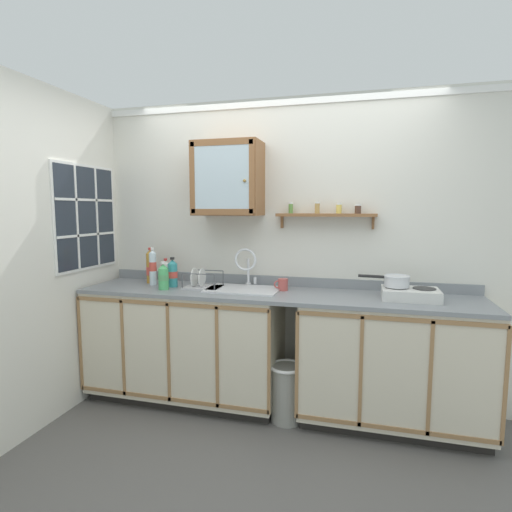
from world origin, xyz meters
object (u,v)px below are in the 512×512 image
bottle_juice_amber_0 (150,267)px  bottle_detergent_teal_2 (173,273)px  bottle_water_clear_3 (153,267)px  saucepan (396,281)px  wall_cabinet (228,179)px  bottle_opaque_white_1 (166,273)px  trash_bin (287,392)px  sink (244,292)px  bottle_soda_green_4 (163,277)px  mug (283,285)px  hot_plate_stove (410,294)px  dish_rack (202,284)px

bottle_juice_amber_0 → bottle_detergent_teal_2: 0.29m
bottle_water_clear_3 → bottle_juice_amber_0: bearing=130.9°
saucepan → wall_cabinet: wall_cabinet is taller
bottle_opaque_white_1 → trash_bin: 1.41m
bottle_juice_amber_0 → trash_bin: size_ratio=0.71×
sink → bottle_juice_amber_0: (-0.88, 0.08, 0.16)m
bottle_opaque_white_1 → bottle_detergent_teal_2: (0.11, -0.09, 0.01)m
bottle_detergent_teal_2 → bottle_water_clear_3: bearing=171.5°
bottle_soda_green_4 → sink: bearing=14.0°
sink → mug: (0.31, 0.05, 0.07)m
bottle_water_clear_3 → bottle_soda_green_4: (0.18, -0.16, -0.05)m
bottle_water_clear_3 → bottle_soda_green_4: bearing=-40.7°
trash_bin → bottle_water_clear_3: bearing=171.3°
bottle_detergent_teal_2 → bottle_soda_green_4: bearing=-98.7°
sink → hot_plate_stove: 1.27m
bottle_opaque_white_1 → bottle_soda_green_4: bottle_soda_green_4 is taller
dish_rack → bottle_juice_amber_0: bearing=169.6°
bottle_detergent_teal_2 → dish_rack: 0.27m
bottle_detergent_teal_2 → mug: bearing=5.2°
hot_plate_stove → sink: bearing=178.7°
hot_plate_stove → wall_cabinet: (-1.43, 0.13, 0.86)m
sink → bottle_juice_amber_0: 0.90m
sink → hot_plate_stove: sink is taller
bottle_soda_green_4 → mug: 0.97m
sink → bottle_detergent_teal_2: bearing=-177.1°
bottle_detergent_teal_2 → wall_cabinet: (0.45, 0.14, 0.78)m
saucepan → bottle_soda_green_4: bottle_soda_green_4 is taller
dish_rack → trash_bin: (0.75, -0.17, -0.77)m
bottle_juice_amber_0 → bottle_soda_green_4: size_ratio=1.37×
bottle_soda_green_4 → hot_plate_stove: bearing=3.8°
bottle_detergent_teal_2 → trash_bin: 1.33m
mug → wall_cabinet: (-0.47, 0.05, 0.85)m
mug → bottle_soda_green_4: bearing=-167.5°
saucepan → trash_bin: size_ratio=0.83×
bottle_water_clear_3 → bottle_soda_green_4: bottle_water_clear_3 is taller
bottle_water_clear_3 → trash_bin: bearing=-8.7°
bottle_water_clear_3 → dish_rack: bearing=-2.3°
bottle_detergent_teal_2 → dish_rack: bottle_detergent_teal_2 is taller
hot_plate_stove → saucepan: saucepan is taller
hot_plate_stove → bottle_water_clear_3: bottle_water_clear_3 is taller
saucepan → trash_bin: (-0.77, -0.18, -0.86)m
bottle_juice_amber_0 → wall_cabinet: wall_cabinet is taller
wall_cabinet → saucepan: bearing=-4.9°
bottle_opaque_white_1 → bottle_soda_green_4: (0.09, -0.21, 0.00)m
bottle_soda_green_4 → dish_rack: bottle_soda_green_4 is taller
sink → bottle_opaque_white_1: 0.73m
bottle_detergent_teal_2 → trash_bin: bearing=-8.8°
sink → wall_cabinet: size_ratio=0.97×
bottle_water_clear_3 → mug: (1.12, 0.05, -0.11)m
bottle_juice_amber_0 → bottle_water_clear_3: bottle_water_clear_3 is taller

